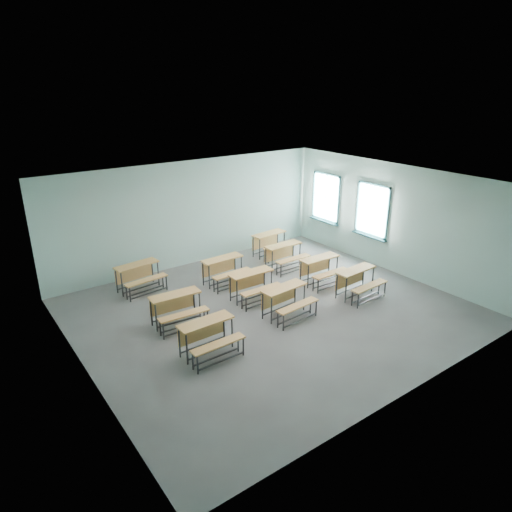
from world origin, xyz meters
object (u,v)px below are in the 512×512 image
at_px(desk_unit_r0c0, 209,333).
at_px(desk_unit_r2c1, 225,267).
at_px(desk_unit_r1c1, 254,282).
at_px(desk_unit_r0c1, 287,297).
at_px(desk_unit_r2c2, 285,253).
at_px(desk_unit_r1c0, 177,305).
at_px(desk_unit_r1c2, 322,267).
at_px(desk_unit_r3c2, 271,241).
at_px(desk_unit_r0c2, 359,279).
at_px(desk_unit_r3c0, 139,273).

bearing_deg(desk_unit_r0c0, desk_unit_r2c1, 51.62).
bearing_deg(desk_unit_r1c1, desk_unit_r0c1, -83.34).
xyz_separation_m(desk_unit_r0c1, desk_unit_r2c2, (1.89, 2.37, 0.00)).
relative_size(desk_unit_r1c1, desk_unit_r2c1, 0.99).
bearing_deg(desk_unit_r2c1, desk_unit_r1c0, -150.30).
height_order(desk_unit_r1c0, desk_unit_r1c1, same).
xyz_separation_m(desk_unit_r1c2, desk_unit_r3c2, (0.19, 2.57, 0.00)).
bearing_deg(desk_unit_r0c2, desk_unit_r3c2, 87.20).
bearing_deg(desk_unit_r3c0, desk_unit_r1c2, -36.61).
height_order(desk_unit_r1c0, desk_unit_r2c2, same).
xyz_separation_m(desk_unit_r1c0, desk_unit_r3c2, (4.54, 2.31, 0.00)).
bearing_deg(desk_unit_r0c0, desk_unit_r2c2, 31.50).
xyz_separation_m(desk_unit_r0c2, desk_unit_r1c1, (-2.35, 1.47, 0.00)).
relative_size(desk_unit_r1c0, desk_unit_r3c2, 0.98).
distance_m(desk_unit_r0c2, desk_unit_r1c2, 1.20).
height_order(desk_unit_r0c0, desk_unit_r1c2, same).
relative_size(desk_unit_r1c0, desk_unit_r1c2, 1.03).
bearing_deg(desk_unit_r3c2, desk_unit_r1c1, -141.15).
relative_size(desk_unit_r0c0, desk_unit_r0c2, 0.98).
relative_size(desk_unit_r2c1, desk_unit_r3c0, 0.96).
bearing_deg(desk_unit_r2c2, desk_unit_r0c0, -148.10).
height_order(desk_unit_r0c0, desk_unit_r0c1, same).
relative_size(desk_unit_r1c0, desk_unit_r1c1, 1.03).
relative_size(desk_unit_r1c0, desk_unit_r2c2, 1.03).
relative_size(desk_unit_r0c1, desk_unit_r2c2, 1.04).
relative_size(desk_unit_r0c2, desk_unit_r3c2, 0.97).
bearing_deg(desk_unit_r3c2, desk_unit_r0c2, -95.37).
height_order(desk_unit_r0c2, desk_unit_r1c2, same).
height_order(desk_unit_r0c1, desk_unit_r1c0, same).
height_order(desk_unit_r2c1, desk_unit_r2c2, same).
height_order(desk_unit_r0c1, desk_unit_r1c1, same).
distance_m(desk_unit_r3c0, desk_unit_r3c2, 4.53).
bearing_deg(desk_unit_r1c2, desk_unit_r1c1, 173.40).
bearing_deg(desk_unit_r3c0, desk_unit_r1c1, -52.29).
bearing_deg(desk_unit_r2c2, desk_unit_r3c0, 164.78).
bearing_deg(desk_unit_r1c1, desk_unit_r2c1, 93.86).
relative_size(desk_unit_r2c2, desk_unit_r3c2, 0.95).
relative_size(desk_unit_r1c0, desk_unit_r3c0, 0.98).
xyz_separation_m(desk_unit_r0c2, desk_unit_r3c0, (-4.53, 3.73, 0.00)).
bearing_deg(desk_unit_r2c2, desk_unit_r1c1, -150.61).
relative_size(desk_unit_r0c1, desk_unit_r3c2, 0.99).
bearing_deg(desk_unit_r2c1, desk_unit_r1c1, -88.91).
distance_m(desk_unit_r0c0, desk_unit_r0c1, 2.39).
bearing_deg(desk_unit_r0c0, desk_unit_r0c2, 0.10).
height_order(desk_unit_r1c2, desk_unit_r2c2, same).
relative_size(desk_unit_r1c1, desk_unit_r3c2, 0.95).
bearing_deg(desk_unit_r1c0, desk_unit_r0c2, -14.00).
height_order(desk_unit_r1c2, desk_unit_r3c2, same).
distance_m(desk_unit_r0c0, desk_unit_r2c2, 5.05).
xyz_separation_m(desk_unit_r0c1, desk_unit_r1c1, (-0.12, 1.21, 0.00)).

